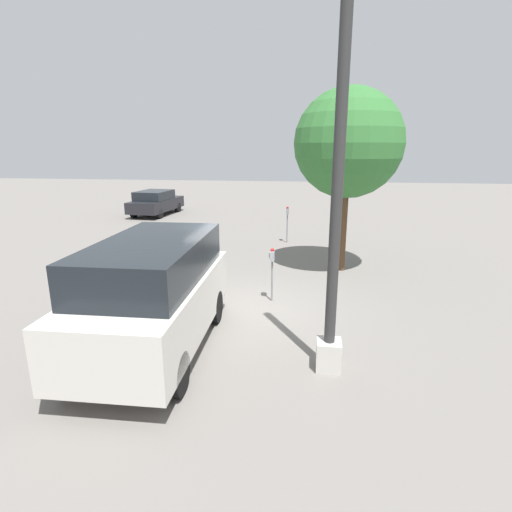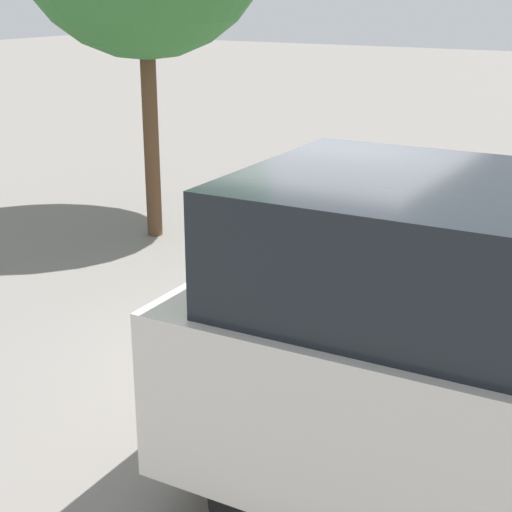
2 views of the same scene
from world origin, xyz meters
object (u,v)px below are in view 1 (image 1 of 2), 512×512
at_px(lamp_post, 334,242).
at_px(street_tree, 348,144).
at_px(parking_meter_far, 287,216).
at_px(parked_van, 154,292).
at_px(parking_meter_near, 272,262).
at_px(car_distant, 156,202).

height_order(lamp_post, street_tree, lamp_post).
distance_m(parking_meter_far, street_tree, 5.15).
distance_m(lamp_post, street_tree, 6.54).
xyz_separation_m(lamp_post, parked_van, (-0.29, -3.38, -1.17)).
relative_size(parking_meter_near, lamp_post, 0.23).
distance_m(parking_meter_far, parked_van, 9.92).
bearing_deg(street_tree, parking_meter_near, -32.87).
bearing_deg(street_tree, parked_van, -33.75).
distance_m(parked_van, street_tree, 7.76).
xyz_separation_m(parking_meter_far, street_tree, (3.72, 2.05, 2.91)).
distance_m(parking_meter_near, car_distant, 15.54).
relative_size(parking_meter_far, parked_van, 0.33).
xyz_separation_m(parking_meter_far, car_distant, (-6.27, -8.34, -0.37)).
bearing_deg(car_distant, parked_van, -153.40).
xyz_separation_m(car_distant, street_tree, (10.00, 10.39, 3.28)).
height_order(parking_meter_near, car_distant, car_distant).
xyz_separation_m(parking_meter_near, parking_meter_far, (-6.81, -0.06, 0.08)).
distance_m(parking_meter_far, car_distant, 10.44).
xyz_separation_m(lamp_post, street_tree, (-6.30, 0.63, 1.67)).
relative_size(car_distant, street_tree, 0.75).
bearing_deg(parking_meter_near, street_tree, 145.87).
height_order(parking_meter_near, parked_van, parked_van).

